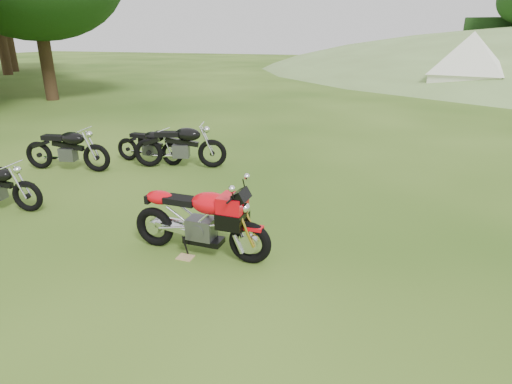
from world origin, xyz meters
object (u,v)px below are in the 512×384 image
(plywood_board, at_px, (185,257))
(vintage_moto_b, at_px, (66,148))
(sport_motorcycle, at_px, (200,215))
(vintage_moto_d, at_px, (149,144))
(tent_mid, at_px, (469,65))
(vintage_moto_c, at_px, (180,144))

(plywood_board, height_order, vintage_moto_b, vintage_moto_b)
(sport_motorcycle, height_order, vintage_moto_d, sport_motorcycle)
(tent_mid, bearing_deg, vintage_moto_d, -104.04)
(vintage_moto_c, bearing_deg, vintage_moto_b, -172.19)
(sport_motorcycle, height_order, vintage_moto_c, sport_motorcycle)
(vintage_moto_b, bearing_deg, sport_motorcycle, -38.90)
(tent_mid, bearing_deg, vintage_moto_c, -101.51)
(sport_motorcycle, xyz_separation_m, plywood_board, (-0.15, -0.20, -0.58))
(vintage_moto_b, relative_size, vintage_moto_c, 0.96)
(plywood_board, height_order, vintage_moto_c, vintage_moto_c)
(sport_motorcycle, distance_m, vintage_moto_d, 4.88)
(vintage_moto_b, xyz_separation_m, tent_mid, (9.98, 17.80, 0.92))
(vintage_moto_d, relative_size, tent_mid, 0.52)
(sport_motorcycle, height_order, vintage_moto_b, sport_motorcycle)
(plywood_board, xyz_separation_m, vintage_moto_c, (-2.14, 3.83, 0.54))
(plywood_board, relative_size, vintage_moto_c, 0.11)
(vintage_moto_d, distance_m, tent_mid, 18.78)
(sport_motorcycle, distance_m, vintage_moto_b, 5.27)
(plywood_board, xyz_separation_m, tent_mid, (5.54, 20.59, 1.43))
(tent_mid, bearing_deg, sport_motorcycle, -91.69)
(vintage_moto_d, bearing_deg, vintage_moto_b, -140.53)
(sport_motorcycle, height_order, tent_mid, tent_mid)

